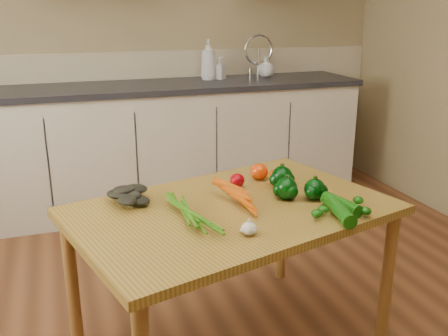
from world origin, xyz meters
TOP-DOWN VIEW (x-y plane):
  - room at (0.00, 0.17)m, footprint 4.04×5.04m
  - counter_run at (0.21, 2.19)m, footprint 2.84×0.64m
  - table at (0.07, 0.41)m, footprint 1.40×1.09m
  - soap_bottle_a at (0.54, 2.27)m, footprint 0.12×0.12m
  - soap_bottle_b at (0.63, 2.27)m, footprint 0.11×0.11m
  - soap_bottle_c at (1.01, 2.28)m, footprint 0.16×0.16m
  - carrot_bunch at (0.02, 0.39)m, footprint 0.27×0.23m
  - leafy_greens at (-0.32, 0.57)m, footprint 0.18×0.16m
  - garlic_bulb at (0.04, 0.15)m, footprint 0.05×0.05m
  - pepper_a at (0.31, 0.42)m, footprint 0.09×0.09m
  - pepper_b at (0.35, 0.55)m, footprint 0.10×0.10m
  - pepper_c at (0.41, 0.38)m, footprint 0.09×0.09m
  - tomato_a at (0.17, 0.62)m, footprint 0.07×0.07m
  - tomato_b at (0.30, 0.69)m, footprint 0.08×0.08m
  - tomato_c at (0.35, 0.60)m, footprint 0.08×0.08m
  - zucchini_a at (0.45, 0.24)m, footprint 0.09×0.19m
  - zucchini_b at (0.41, 0.17)m, footprint 0.09×0.20m

SIDE VIEW (x-z plane):
  - counter_run at x=0.21m, z-range -0.11..1.03m
  - table at x=0.07m, z-range 0.26..0.92m
  - garlic_bulb at x=0.04m, z-range 0.66..0.71m
  - zucchini_a at x=0.45m, z-range 0.66..0.71m
  - zucchini_b at x=0.41m, z-range 0.66..0.72m
  - tomato_a at x=0.17m, z-range 0.66..0.72m
  - carrot_bunch at x=0.02m, z-range 0.66..0.72m
  - tomato_c at x=0.35m, z-range 0.66..0.73m
  - tomato_b at x=0.30m, z-range 0.66..0.74m
  - pepper_c at x=0.41m, z-range 0.66..0.75m
  - leafy_greens at x=-0.32m, z-range 0.66..0.75m
  - pepper_a at x=0.31m, z-range 0.66..0.75m
  - pepper_b at x=0.35m, z-range 0.66..0.76m
  - soap_bottle_c at x=1.01m, z-range 0.90..1.06m
  - soap_bottle_b at x=0.63m, z-range 0.90..1.07m
  - soap_bottle_a at x=0.54m, z-range 0.90..1.20m
  - room at x=0.00m, z-range -0.07..2.57m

